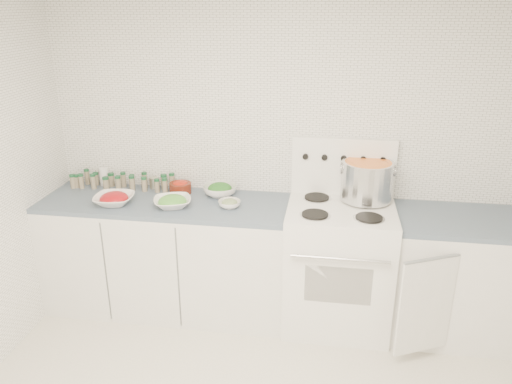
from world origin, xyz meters
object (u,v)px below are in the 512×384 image
bowl_tomato (114,199)px  stove (338,262)px  stock_pot (367,179)px  bowl_snowpea (172,202)px

bowl_tomato → stove: bearing=3.8°
stock_pot → bowl_tomato: (-1.82, -0.27, -0.16)m
stock_pot → bowl_tomato: bearing=-171.6°
stove → stock_pot: 0.65m
bowl_tomato → bowl_snowpea: (0.44, 0.02, -0.00)m
stove → bowl_tomato: 1.71m
stove → stock_pot: bearing=43.0°
bowl_snowpea → bowl_tomato: bearing=-177.9°
stock_pot → stove: bearing=-137.0°
bowl_tomato → bowl_snowpea: bowl_tomato is taller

